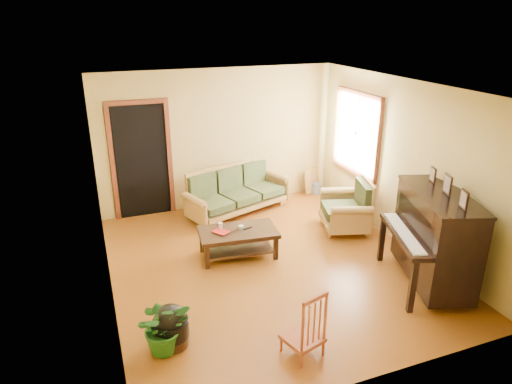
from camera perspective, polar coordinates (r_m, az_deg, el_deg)
name	(u,v)px	position (r m, az deg, el deg)	size (l,w,h in m)	color
floor	(269,264)	(6.91, 1.63, -8.95)	(5.00, 5.00, 0.00)	#66330D
doorway	(142,162)	(8.40, -14.10, 3.68)	(1.08, 0.16, 2.05)	black
window	(357,133)	(8.40, 12.48, 7.20)	(0.12, 1.36, 1.46)	white
sofa	(238,191)	(8.46, -2.25, 0.16)	(1.99, 0.83, 0.85)	olive
coffee_table	(238,243)	(7.03, -2.24, -6.38)	(1.18, 0.64, 0.43)	black
armchair	(345,205)	(7.91, 11.07, -1.60)	(0.86, 0.91, 0.91)	olive
piano	(435,240)	(6.59, 21.45, -5.60)	(0.89, 1.50, 1.33)	black
footstool	(171,330)	(5.41, -10.55, -16.62)	(0.40, 0.40, 0.38)	black
red_chair	(303,322)	(5.11, 5.91, -15.88)	(0.38, 0.42, 0.82)	maroon
leaning_frame	(312,181)	(9.50, 6.98, 1.40)	(0.40, 0.09, 0.53)	gold
ceramic_crock	(317,188)	(9.52, 7.57, 0.44)	(0.18, 0.18, 0.22)	#375DA7
potted_plant	(164,325)	(5.27, -11.43, -16.03)	(0.59, 0.51, 0.65)	#1A5017
book	(217,234)	(6.82, -4.86, -5.26)	(0.18, 0.24, 0.02)	#A41915
candle	(220,226)	(6.94, -4.47, -4.29)	(0.07, 0.07, 0.12)	white
glass_jar	(241,227)	(6.97, -1.87, -4.43)	(0.08, 0.08, 0.05)	silver
remote	(248,228)	(6.99, -1.05, -4.50)	(0.15, 0.04, 0.01)	black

